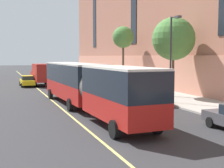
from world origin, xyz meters
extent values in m
plane|color=#303033|center=(0.00, 0.00, 0.00)|extent=(260.00, 260.00, 0.00)
cube|color=#ADA89E|center=(9.43, 3.00, 0.07)|extent=(5.71, 160.00, 0.15)
cube|color=tan|center=(12.21, 0.00, 2.20)|extent=(0.14, 110.00, 4.40)
cube|color=red|center=(-1.01, 4.03, 1.28)|extent=(3.09, 11.75, 1.32)
cube|color=black|center=(-1.01, 4.03, 2.75)|extent=(3.10, 11.75, 1.62)
cube|color=silver|center=(-1.01, 4.03, 3.62)|extent=(3.11, 11.75, 0.12)
cube|color=#19232D|center=(-1.27, 9.87, 2.59)|extent=(2.36, 0.19, 1.21)
cube|color=orange|center=(-1.28, 9.88, 3.38)|extent=(1.79, 0.14, 0.28)
cube|color=black|center=(-1.28, 9.89, 0.72)|extent=(2.51, 0.23, 0.24)
cube|color=white|center=(-2.17, 9.85, 0.97)|extent=(0.28, 0.07, 0.18)
cube|color=white|center=(-0.38, 9.93, 0.97)|extent=(0.28, 0.07, 0.18)
cylinder|color=#595651|center=(-0.72, -2.29, 2.09)|extent=(2.48, 1.11, 2.43)
cube|color=red|center=(-0.53, -6.41, 1.28)|extent=(2.89, 7.35, 1.32)
cube|color=black|center=(-0.53, -6.41, 2.75)|extent=(2.90, 7.35, 1.62)
cube|color=silver|center=(-0.53, -6.41, 3.62)|extent=(2.91, 7.35, 0.12)
cylinder|color=black|center=(-2.47, 8.04, 0.50)|extent=(0.35, 1.01, 1.00)
cylinder|color=black|center=(0.09, 8.16, 0.50)|extent=(0.35, 1.01, 1.00)
cylinder|color=black|center=(-2.13, 0.48, 0.50)|extent=(0.35, 1.01, 1.00)
cylinder|color=black|center=(0.43, 0.60, 0.50)|extent=(0.35, 1.01, 1.00)
cylinder|color=black|center=(-1.72, -8.45, 0.50)|extent=(0.35, 1.01, 1.00)
cylinder|color=black|center=(0.84, -8.34, 0.50)|extent=(0.35, 1.01, 1.00)
cube|color=#B21E19|center=(5.42, 13.48, 0.64)|extent=(1.82, 4.72, 0.64)
cube|color=#232D38|center=(5.41, 13.24, 1.24)|extent=(1.57, 2.14, 0.56)
cube|color=#B21E19|center=(5.41, 13.24, 1.54)|extent=(1.53, 2.04, 0.04)
cylinder|color=black|center=(4.58, 14.95, 0.32)|extent=(0.23, 0.64, 0.64)
cylinder|color=black|center=(6.30, 14.92, 0.32)|extent=(0.23, 0.64, 0.64)
cylinder|color=black|center=(4.54, 12.03, 0.32)|extent=(0.23, 0.64, 0.64)
cylinder|color=black|center=(6.25, 12.01, 0.32)|extent=(0.23, 0.64, 0.64)
cube|color=#B21E19|center=(5.42, 23.21, 0.64)|extent=(1.90, 4.79, 0.64)
cube|color=#232D38|center=(5.43, 22.97, 1.24)|extent=(1.65, 2.16, 0.56)
cube|color=#B21E19|center=(5.43, 22.97, 1.54)|extent=(1.61, 2.07, 0.04)
cylinder|color=black|center=(4.50, 24.67, 0.32)|extent=(0.23, 0.64, 0.64)
cylinder|color=black|center=(6.31, 24.69, 0.32)|extent=(0.23, 0.64, 0.64)
cylinder|color=black|center=(4.54, 21.72, 0.32)|extent=(0.23, 0.64, 0.64)
cylinder|color=black|center=(6.34, 21.74, 0.32)|extent=(0.23, 0.64, 0.64)
cube|color=#B21E19|center=(5.46, 1.43, 0.64)|extent=(1.78, 4.52, 0.64)
cube|color=#232D38|center=(5.46, 1.21, 1.24)|extent=(1.55, 2.04, 0.56)
cube|color=#B21E19|center=(5.46, 1.21, 1.54)|extent=(1.51, 1.95, 0.04)
cylinder|color=black|center=(4.59, 2.82, 0.32)|extent=(0.23, 0.64, 0.64)
cylinder|color=black|center=(6.29, 2.83, 0.32)|extent=(0.23, 0.64, 0.64)
cylinder|color=black|center=(4.62, 0.03, 0.32)|extent=(0.23, 0.64, 0.64)
cylinder|color=black|center=(6.32, 0.05, 0.32)|extent=(0.23, 0.64, 0.64)
cylinder|color=black|center=(4.62, -8.03, 0.32)|extent=(0.24, 0.65, 0.64)
cube|color=#B7B7BC|center=(5.34, 32.36, 0.64)|extent=(1.82, 4.31, 0.64)
cube|color=#232D38|center=(5.33, 32.15, 1.24)|extent=(1.57, 1.95, 0.56)
cube|color=#B7B7BC|center=(5.33, 32.15, 1.54)|extent=(1.54, 1.87, 0.04)
cylinder|color=black|center=(4.49, 33.70, 0.32)|extent=(0.23, 0.64, 0.64)
cylinder|color=black|center=(6.22, 33.68, 0.32)|extent=(0.23, 0.64, 0.64)
cylinder|color=black|center=(4.46, 31.04, 0.32)|extent=(0.23, 0.64, 0.64)
cylinder|color=black|center=(6.18, 31.02, 0.32)|extent=(0.23, 0.64, 0.64)
cube|color=maroon|center=(-1.51, 21.64, 1.95)|extent=(2.37, 4.68, 2.50)
cube|color=maroon|center=(-1.64, 24.99, 1.25)|extent=(2.15, 1.78, 1.60)
cube|color=#1E2833|center=(-1.67, 25.87, 1.50)|extent=(1.87, 0.15, 0.80)
cylinder|color=black|center=(-2.68, 24.95, 0.42)|extent=(0.29, 0.85, 0.84)
cylinder|color=black|center=(-0.60, 25.03, 0.42)|extent=(0.29, 0.85, 0.84)
cylinder|color=black|center=(-2.54, 21.08, 0.42)|extent=(0.29, 0.85, 0.84)
cylinder|color=black|center=(-0.45, 21.15, 0.42)|extent=(0.29, 0.85, 0.84)
cube|color=yellow|center=(-3.55, 22.29, 0.64)|extent=(1.80, 4.78, 0.64)
cube|color=#232D38|center=(-3.54, 22.05, 1.24)|extent=(1.56, 2.16, 0.56)
cube|color=yellow|center=(-3.54, 22.05, 1.54)|extent=(1.53, 2.06, 0.04)
cylinder|color=black|center=(-4.42, 23.75, 0.32)|extent=(0.23, 0.64, 0.64)
cylinder|color=black|center=(-2.71, 23.77, 0.32)|extent=(0.23, 0.64, 0.64)
cylinder|color=black|center=(-4.38, 20.81, 0.32)|extent=(0.23, 0.64, 0.64)
cylinder|color=black|center=(-2.67, 20.83, 0.32)|extent=(0.23, 0.64, 0.64)
cylinder|color=brown|center=(9.57, 4.56, 2.51)|extent=(0.25, 0.25, 4.72)
sphere|color=#4C843D|center=(9.57, 4.56, 6.08)|extent=(4.39, 4.39, 4.39)
cylinder|color=brown|center=(9.57, 18.27, 3.16)|extent=(0.30, 0.30, 6.02)
sphere|color=#4C843D|center=(9.57, 18.27, 7.02)|extent=(3.08, 3.08, 3.08)
cylinder|color=#2D2D30|center=(7.17, 1.02, 3.97)|extent=(0.16, 0.16, 7.64)
cylinder|color=#2D2D30|center=(7.17, 0.47, 7.69)|extent=(0.10, 1.10, 0.10)
cube|color=#3D3D3F|center=(7.17, -0.08, 7.64)|extent=(0.36, 0.60, 0.20)
cylinder|color=red|center=(7.07, 1.47, 0.43)|extent=(0.24, 0.24, 0.55)
sphere|color=silver|center=(7.07, 1.47, 0.77)|extent=(0.20, 0.20, 0.20)
cylinder|color=silver|center=(6.91, 1.47, 0.48)|extent=(0.10, 0.09, 0.09)
cylinder|color=silver|center=(7.23, 1.47, 0.48)|extent=(0.10, 0.09, 0.09)
cube|color=#E0D66B|center=(-2.52, 3.00, 0.00)|extent=(0.16, 140.00, 0.01)
camera|label=1|loc=(-7.29, -23.43, 4.31)|focal=50.00mm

